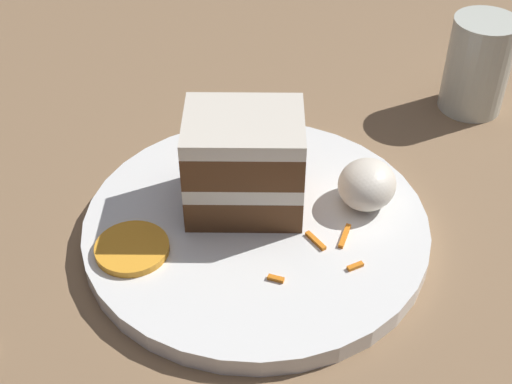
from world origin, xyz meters
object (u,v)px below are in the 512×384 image
object	(u,v)px
cake_slice	(244,163)
cream_dollop	(367,184)
plate	(256,227)
drinking_glass	(476,71)
orange_garnish	(132,248)

from	to	relation	value
cake_slice	cream_dollop	distance (m)	0.10
plate	cream_dollop	size ratio (longest dim) A/B	5.32
cake_slice	drinking_glass	distance (m)	0.29
plate	cream_dollop	bearing A→B (deg)	124.65
plate	orange_garnish	bearing A→B (deg)	-48.24
cream_dollop	drinking_glass	xyz separation A→B (m)	(-0.20, 0.06, 0.01)
plate	orange_garnish	distance (m)	0.10
orange_garnish	cream_dollop	bearing A→B (deg)	128.36
cake_slice	drinking_glass	xyz separation A→B (m)	(-0.24, 0.15, -0.02)
orange_garnish	drinking_glass	size ratio (longest dim) A/B	0.59
plate	drinking_glass	distance (m)	0.29
plate	drinking_glass	bearing A→B (deg)	152.16
cake_slice	orange_garnish	distance (m)	0.11
orange_garnish	cake_slice	bearing A→B (deg)	144.84
drinking_glass	cream_dollop	bearing A→B (deg)	-16.10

